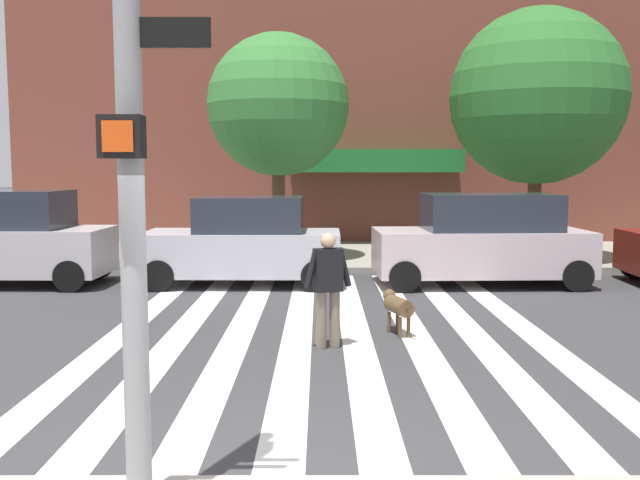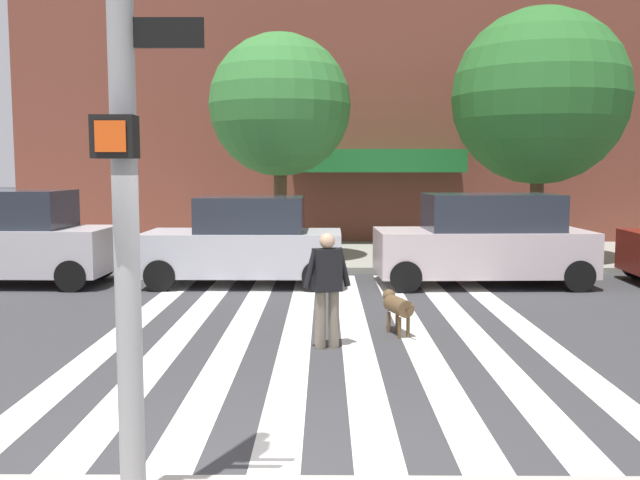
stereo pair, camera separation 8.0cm
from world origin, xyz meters
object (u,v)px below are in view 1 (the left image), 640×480
Objects in this scene: parked_car_near_curb at (4,240)px; parked_car_third_in_line at (482,241)px; traffic_light_pole at (125,20)px; street_tree_nearest at (278,106)px; street_tree_middle at (537,97)px; pedestrian_dog_walker at (328,284)px; dog_on_leash at (397,306)px; parked_car_behind_first at (244,243)px.

parked_car_near_curb reaches higher than parked_car_third_in_line.
traffic_light_pole is at bearing -114.85° from parked_car_third_in_line.
street_tree_nearest is at bearing 145.74° from parked_car_third_in_line.
pedestrian_dog_walker is at bearing -122.72° from street_tree_middle.
street_tree_nearest is 8.83m from dog_on_leash.
parked_car_behind_first is (-0.36, 10.40, -2.60)m from traffic_light_pole.
parked_car_third_in_line is at bearing 65.15° from traffic_light_pole.
parked_car_near_curb reaches higher than parked_car_behind_first.
street_tree_nearest reaches higher than traffic_light_pole.
traffic_light_pole is at bearing -61.91° from parked_car_near_curb.
dog_on_leash is at bearing 38.01° from pedestrian_dog_walker.
parked_car_near_curb is 8.80m from pedestrian_dog_walker.
street_tree_nearest reaches higher than parked_car_behind_first.
street_tree_middle reaches higher than parked_car_third_in_line.
traffic_light_pole is 1.28× the size of parked_car_near_curb.
parked_car_behind_first is at bearing -179.97° from parked_car_third_in_line.
dog_on_leash is (-2.35, -4.56, -0.53)m from parked_car_third_in_line.
parked_car_behind_first is at bearing 91.96° from traffic_light_pole.
pedestrian_dog_walker is at bearing -72.02° from parked_car_behind_first.
dog_on_leash is (2.47, 5.84, -3.08)m from traffic_light_pole.
parked_car_near_curb is at bearing -151.37° from street_tree_nearest.
street_tree_middle is 9.62m from dog_on_leash.
parked_car_third_in_line is at bearing 57.65° from pedestrian_dog_walker.
parked_car_near_curb is 0.71× the size of street_tree_middle.
traffic_light_pole is 3.54× the size of pedestrian_dog_walker.
parked_car_behind_first is at bearing 0.01° from parked_car_near_curb.
dog_on_leash is at bearing -73.63° from street_tree_nearest.
street_tree_nearest is (0.56, 3.14, 3.21)m from parked_car_behind_first.
pedestrian_dog_walker is 1.45m from dog_on_leash.
traffic_light_pole is 1.00× the size of street_tree_nearest.
dog_on_leash is at bearing -117.23° from parked_car_third_in_line.
parked_car_behind_first is at bearing 121.79° from dog_on_leash.
traffic_light_pole is 13.56m from street_tree_nearest.
parked_car_behind_first is 0.92× the size of parked_car_third_in_line.
traffic_light_pole is 15.13m from street_tree_middle.
parked_car_near_curb is 5.20m from parked_car_behind_first.
dog_on_leash is (8.02, -4.56, -0.53)m from parked_car_near_curb.
parked_car_third_in_line reaches higher than parked_car_behind_first.
street_tree_nearest is (-4.61, 3.14, 3.15)m from parked_car_third_in_line.
parked_car_third_in_line is at bearing -123.37° from street_tree_middle.
pedestrian_dog_walker is (1.75, -5.40, 0.01)m from parked_car_behind_first.
street_tree_middle is at bearing 60.21° from dog_on_leash.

